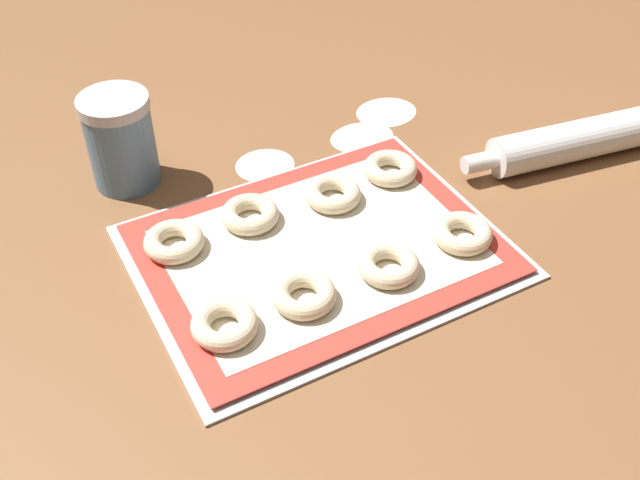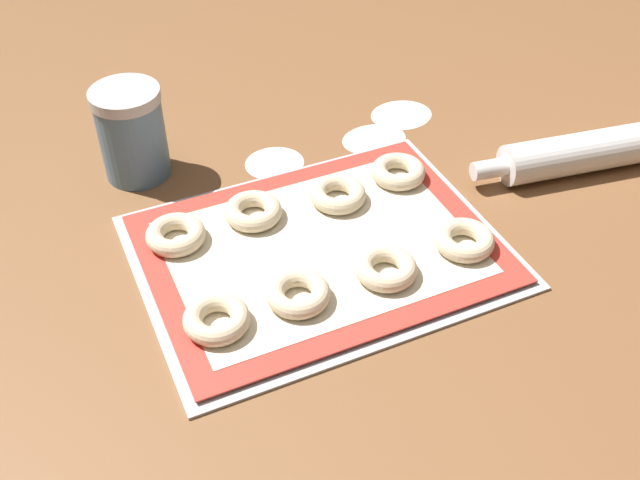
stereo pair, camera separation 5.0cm
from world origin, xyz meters
name	(u,v)px [view 1 (the left image)]	position (x,y,z in m)	size (l,w,h in m)	color
ground_plane	(312,263)	(0.00, 0.00, 0.00)	(2.80, 2.80, 0.00)	brown
baking_tray	(320,251)	(0.02, 0.01, 0.00)	(0.46, 0.35, 0.01)	#B2B5BA
baking_mat	(320,248)	(0.02, 0.01, 0.01)	(0.43, 0.33, 0.00)	red
bagel_front_far_left	(224,324)	(-0.15, -0.06, 0.02)	(0.08, 0.08, 0.02)	beige
bagel_front_mid_left	(304,294)	(-0.04, -0.06, 0.02)	(0.08, 0.08, 0.02)	beige
bagel_front_mid_right	(388,265)	(0.07, -0.07, 0.02)	(0.08, 0.08, 0.02)	beige
bagel_front_far_right	(462,233)	(0.18, -0.07, 0.02)	(0.08, 0.08, 0.02)	beige
bagel_back_far_left	(174,242)	(-0.15, 0.10, 0.02)	(0.08, 0.08, 0.02)	beige
bagel_back_mid_left	(250,214)	(-0.04, 0.10, 0.02)	(0.08, 0.08, 0.02)	beige
bagel_back_mid_right	(333,194)	(0.08, 0.09, 0.02)	(0.08, 0.08, 0.02)	beige
bagel_back_far_right	(390,168)	(0.18, 0.10, 0.02)	(0.08, 0.08, 0.02)	beige
flour_canister	(121,141)	(-0.15, 0.28, 0.07)	(0.10, 0.10, 0.14)	slate
rolling_pin	(585,138)	(0.47, 0.02, 0.03)	(0.40, 0.10, 0.06)	silver
flour_patch_near	(386,111)	(0.27, 0.26, 0.00)	(0.10, 0.09, 0.00)	white
flour_patch_far	(265,164)	(0.04, 0.22, 0.00)	(0.09, 0.08, 0.00)	white
flour_patch_side	(362,136)	(0.20, 0.21, 0.00)	(0.10, 0.08, 0.00)	white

